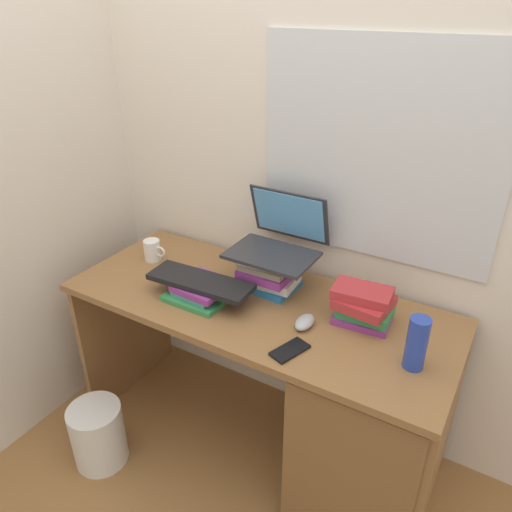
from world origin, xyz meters
The scene contains 14 objects.
ground_plane centered at (0.00, 0.00, 0.00)m, with size 6.00×6.00×0.00m, color olive.
wall_back centered at (0.00, 0.36, 1.30)m, with size 6.00×0.06×2.60m.
wall_left centered at (-0.97, 0.00, 1.30)m, with size 0.05×6.00×2.60m, color beige.
desk centered at (0.39, -0.02, 0.41)m, with size 1.53×0.62×0.75m.
book_stack_tall centered at (-0.01, 0.11, 0.83)m, with size 0.24×0.20×0.15m.
book_stack_keyboard_riser centered at (-0.21, -0.09, 0.78)m, with size 0.24×0.21×0.06m.
book_stack_side centered at (0.39, 0.08, 0.82)m, with size 0.23×0.18×0.14m.
laptop centered at (0.00, 0.17, 0.96)m, with size 0.34×0.30×0.23m.
keyboard centered at (-0.20, -0.09, 0.83)m, with size 0.42×0.14×0.02m, color black.
computer_mouse centered at (0.23, -0.05, 0.77)m, with size 0.06×0.10×0.04m, color #A5A8AD.
mug centered at (-0.57, 0.05, 0.80)m, with size 0.11×0.07×0.10m.
water_bottle centered at (0.62, -0.07, 0.85)m, with size 0.07×0.07×0.18m, color #263FA5.
cell_phone centered at (0.25, -0.20, 0.76)m, with size 0.07×0.14×0.01m, color black.
wastebasket centered at (-0.53, -0.44, 0.14)m, with size 0.22×0.22×0.29m, color silver.
Camera 1 is at (0.81, -1.37, 1.81)m, focal length 34.41 mm.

